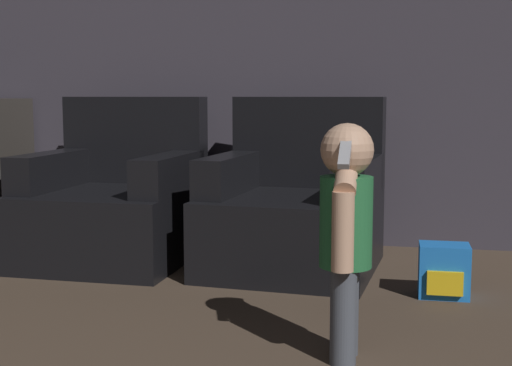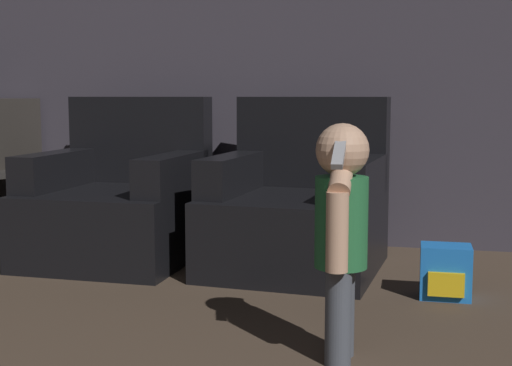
{
  "view_description": "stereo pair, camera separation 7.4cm",
  "coord_description": "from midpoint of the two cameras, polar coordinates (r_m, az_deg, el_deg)",
  "views": [
    {
      "loc": [
        0.58,
        0.16,
        0.9
      ],
      "look_at": [
        -0.02,
        3.16,
        0.53
      ],
      "focal_mm": 50.0,
      "sensor_mm": 36.0,
      "label": 1
    },
    {
      "loc": [
        0.65,
        0.17,
        0.9
      ],
      "look_at": [
        -0.02,
        3.16,
        0.53
      ],
      "focal_mm": 50.0,
      "sensor_mm": 36.0,
      "label": 2
    }
  ],
  "objects": [
    {
      "name": "armchair_right",
      "position": [
        3.76,
        3.94,
        -2.21
      ],
      "size": [
        0.93,
        0.97,
        0.9
      ],
      "rotation": [
        0.0,
        0.0,
        -0.09
      ],
      "color": "black",
      "rests_on": "ground_plane"
    },
    {
      "name": "toy_backpack",
      "position": [
        3.34,
        15.54,
        -6.88
      ],
      "size": [
        0.22,
        0.19,
        0.24
      ],
      "color": "blue",
      "rests_on": "ground_plane"
    },
    {
      "name": "person_toddler",
      "position": [
        2.42,
        7.69,
        -3.15
      ],
      "size": [
        0.18,
        0.32,
        0.82
      ],
      "rotation": [
        0.0,
        0.0,
        -1.59
      ],
      "color": "#474C56",
      "rests_on": "ground_plane"
    },
    {
      "name": "armchair_left",
      "position": [
        4.03,
        -10.38,
        -1.68
      ],
      "size": [
        0.87,
        0.93,
        0.9
      ],
      "rotation": [
        0.0,
        0.0,
        -0.03
      ],
      "color": "black",
      "rests_on": "ground_plane"
    },
    {
      "name": "wall_back",
      "position": [
        4.39,
        4.64,
        12.11
      ],
      "size": [
        8.4,
        0.05,
        2.6
      ],
      "color": "#3D3842",
      "rests_on": "ground_plane"
    }
  ]
}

